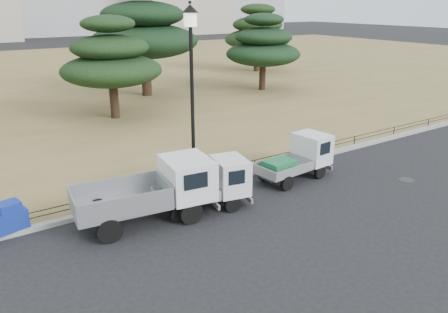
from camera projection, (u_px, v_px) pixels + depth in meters
ground at (257, 209)px, 14.73m from camera, size 220.00×220.00×0.00m
lawn at (47, 80)px, 38.79m from camera, size 120.00×56.00×0.15m
curb at (215, 182)px, 16.75m from camera, size 120.00×0.25×0.16m
truck_large at (153, 189)px, 13.69m from camera, size 4.50×2.17×1.89m
truck_kei_front at (209, 185)px, 14.58m from camera, size 3.32×1.88×1.66m
truck_kei_rear at (298, 158)px, 17.12m from camera, size 3.27×1.62×1.66m
street_lamp at (191, 67)px, 15.12m from camera, size 0.57×0.57×6.39m
pipe_fence at (213, 172)px, 16.75m from camera, size 38.00×0.04×0.40m
tarp_pile at (1, 219)px, 13.01m from camera, size 1.50×1.24×0.88m
manhole at (407, 180)px, 17.15m from camera, size 0.60×0.60×0.01m
pine_center_left at (111, 60)px, 24.67m from camera, size 5.72×5.72×5.82m
pine_center_right at (143, 29)px, 30.43m from camera, size 7.59×7.59×8.05m
pine_east_near at (263, 46)px, 32.96m from camera, size 5.66×5.66×5.72m
pine_east_far at (257, 33)px, 42.04m from camera, size 6.30×6.30×6.33m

